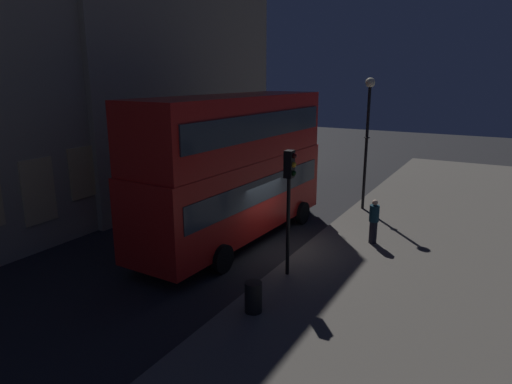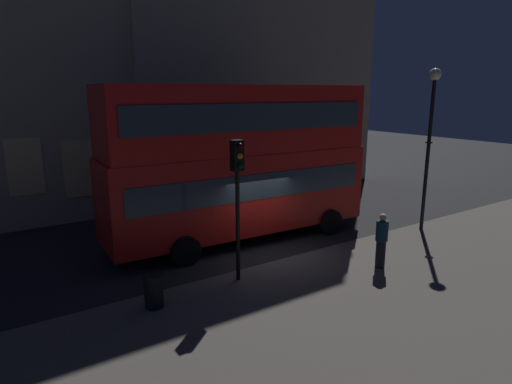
# 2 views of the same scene
# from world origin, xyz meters

# --- Properties ---
(ground_plane) EXTENTS (80.00, 80.00, 0.00)m
(ground_plane) POSITION_xyz_m (0.00, 0.00, 0.00)
(ground_plane) COLOR #232326
(sidewalk_slab) EXTENTS (44.00, 7.40, 0.12)m
(sidewalk_slab) POSITION_xyz_m (0.00, -4.66, 0.06)
(sidewalk_slab) COLOR #5B564F
(sidewalk_slab) RESTS_ON ground
(building_plain_facade) EXTENTS (14.60, 10.20, 18.12)m
(building_plain_facade) POSITION_xyz_m (5.49, 12.19, 9.06)
(building_plain_facade) COLOR tan
(building_plain_facade) RESTS_ON ground
(double_decker_bus) EXTENTS (10.06, 3.21, 5.70)m
(double_decker_bus) POSITION_xyz_m (0.02, 1.76, 3.16)
(double_decker_bus) COLOR red
(double_decker_bus) RESTS_ON ground
(traffic_light_near_kerb) EXTENTS (0.33, 0.37, 4.08)m
(traffic_light_near_kerb) POSITION_xyz_m (-2.02, -1.53, 3.05)
(traffic_light_near_kerb) COLOR black
(traffic_light_near_kerb) RESTS_ON sidewalk_slab
(street_lamp) EXTENTS (0.45, 0.45, 6.20)m
(street_lamp) POSITION_xyz_m (6.54, -1.49, 4.35)
(street_lamp) COLOR black
(street_lamp) RESTS_ON sidewalk_slab
(pedestrian) EXTENTS (0.37, 0.37, 1.73)m
(pedestrian) POSITION_xyz_m (2.15, -3.17, 1.01)
(pedestrian) COLOR black
(pedestrian) RESTS_ON sidewalk_slab
(litter_bin) EXTENTS (0.48, 0.48, 0.87)m
(litter_bin) POSITION_xyz_m (-4.66, -1.74, 0.55)
(litter_bin) COLOR black
(litter_bin) RESTS_ON sidewalk_slab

